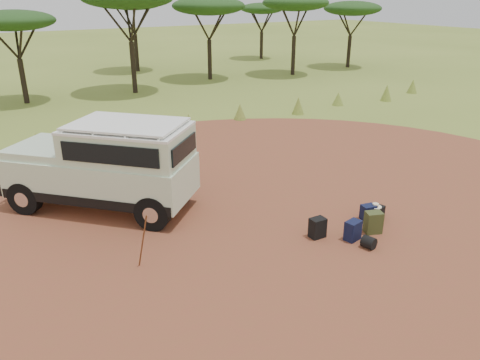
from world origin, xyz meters
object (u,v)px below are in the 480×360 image
backpack_navy (353,231)px  duffel_navy (368,212)px  safari_vehicle (107,167)px  backpack_olive (373,223)px  hard_case (375,213)px  backpack_black (317,228)px  walking_staff (143,241)px

backpack_navy → duffel_navy: (1.14, 0.59, -0.05)m
safari_vehicle → backpack_olive: safari_vehicle is taller
safari_vehicle → hard_case: 7.31m
safari_vehicle → backpack_black: 5.85m
backpack_olive → walking_staff: bearing=-174.0°
backpack_navy → duffel_navy: backpack_navy is taller
walking_staff → backpack_olive: walking_staff is taller
safari_vehicle → backpack_black: (3.80, -4.35, -0.95)m
safari_vehicle → duffel_navy: 7.12m
walking_staff → duffel_navy: bearing=-44.5°
safari_vehicle → backpack_olive: bearing=2.5°
backpack_olive → backpack_black: bearing=179.0°
backpack_navy → backpack_black: bearing=128.3°
walking_staff → backpack_black: 4.23m
safari_vehicle → backpack_black: size_ratio=9.89×
safari_vehicle → duffel_navy: (5.59, -4.30, -1.00)m
duffel_navy → hard_case: 0.19m
backpack_navy → safari_vehicle: bearing=121.0°
backpack_olive → duffel_navy: backpack_olive is taller
backpack_black → hard_case: 1.97m
safari_vehicle → backpack_navy: safari_vehicle is taller
walking_staff → backpack_olive: 5.66m
backpack_black → duffel_navy: (1.79, 0.05, -0.05)m
backpack_navy → hard_case: backpack_navy is taller
safari_vehicle → backpack_olive: size_ratio=9.00×
walking_staff → backpack_olive: size_ratio=2.37×
hard_case → safari_vehicle: bearing=128.3°
safari_vehicle → duffel_navy: size_ratio=12.38×
walking_staff → duffel_navy: 5.98m
safari_vehicle → backpack_olive: (5.14, -4.90, -0.93)m
backpack_olive → duffel_navy: bearing=74.5°
hard_case → backpack_navy: bearing=-172.7°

